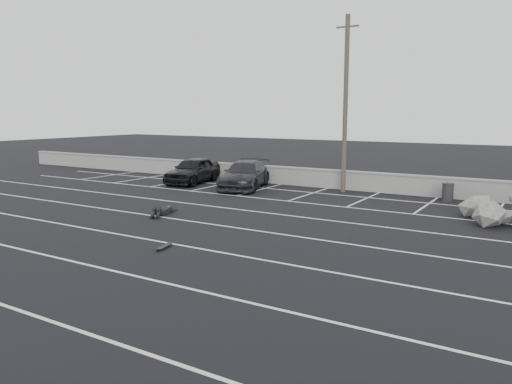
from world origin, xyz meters
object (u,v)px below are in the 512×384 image
Objects in this scene: utility_pole at (345,104)px; skateboard at (164,247)px; trash_bin at (448,192)px; car_left at (193,170)px; car_right at (245,175)px; person at (164,208)px.

skateboard is (-0.51, -13.79, -4.61)m from utility_pole.
trash_bin reaches higher than skateboard.
utility_pole is 10.34× the size of trash_bin.
trash_bin is at bearing -4.43° from car_left.
car_right reaches higher than skateboard.
car_left is at bearing 100.46° from person.
person is 5.62m from skateboard.
car_left reaches higher than trash_bin.
utility_pole is at bearing 45.49° from person.
skateboard is at bearing -69.09° from person.
car_left is 0.89× the size of car_right.
utility_pole is at bearing -0.42° from car_right.
car_right is 2.08× the size of person.
person is at bearing -113.85° from utility_pole.
skateboard is (3.72, -4.20, -0.17)m from person.
utility_pole reaches higher than person.
car_left is 3.76m from car_right.
car_left reaches higher than skateboard.
skateboard is (-5.96, -13.51, -0.39)m from trash_bin.
utility_pole is 11.39m from person.
car_left is 1.85× the size of person.
person is (-4.24, -9.59, -4.45)m from utility_pole.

